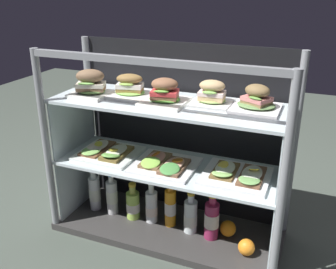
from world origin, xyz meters
TOP-DOWN VIEW (x-y plane):
  - ground_plane at (0.00, 0.00)m, footprint 6.00×6.00m
  - case_base_deck at (0.00, 0.00)m, footprint 1.12×0.42m
  - case_frame at (0.00, 0.11)m, footprint 1.12×0.42m
  - riser_lower_tier at (0.00, 0.00)m, footprint 1.05×0.35m
  - shelf_lower_glass at (0.00, 0.00)m, footprint 1.07×0.37m
  - riser_upper_tier at (0.00, 0.00)m, footprint 1.05×0.35m
  - shelf_upper_glass at (0.00, 0.00)m, footprint 1.07×0.37m
  - plated_roll_sandwich_center at (-0.37, -0.04)m, footprint 0.17×0.17m
  - plated_roll_sandwich_far_left at (-0.20, 0.02)m, footprint 0.20×0.20m
  - plated_roll_sandwich_mid_right at (-0.01, -0.03)m, footprint 0.19×0.19m
  - plated_roll_sandwich_mid_left at (0.19, 0.04)m, footprint 0.17×0.17m
  - plated_roll_sandwich_near_left_corner at (0.38, 0.04)m, footprint 0.20×0.20m
  - open_sandwich_tray_near_left_corner at (-0.32, -0.01)m, footprint 0.29×0.27m
  - open_sandwich_tray_mid_right at (-0.00, -0.03)m, footprint 0.29×0.27m
  - open_sandwich_tray_far_left at (0.33, -0.01)m, footprint 0.29×0.27m
  - juice_bottle_tucked_behind at (-0.43, -0.00)m, footprint 0.06×0.06m
  - juice_bottle_back_center at (-0.32, 0.00)m, footprint 0.06×0.06m
  - juice_bottle_front_middle at (-0.20, 0.00)m, footprint 0.07×0.07m
  - juice_bottle_near_post at (-0.09, 0.01)m, footprint 0.06×0.06m
  - juice_bottle_front_right_end at (0.01, 0.01)m, footprint 0.06×0.06m
  - juice_bottle_front_fourth at (0.12, 0.00)m, footprint 0.07×0.07m
  - juice_bottle_front_second at (0.23, -0.01)m, footprint 0.07×0.07m
  - orange_fruit_beside_bottles at (0.41, -0.07)m, footprint 0.08×0.08m
  - orange_fruit_near_left_post at (0.30, 0.04)m, footprint 0.08×0.08m

SIDE VIEW (x-z plane):
  - ground_plane at x=0.00m, z-range -0.02..0.00m
  - case_base_deck at x=0.00m, z-range 0.00..0.04m
  - orange_fruit_beside_bottles at x=0.41m, z-range 0.04..0.11m
  - orange_fruit_near_left_post at x=0.30m, z-range 0.04..0.11m
  - juice_bottle_front_middle at x=-0.20m, z-range 0.01..0.21m
  - juice_bottle_front_fourth at x=0.12m, z-range 0.01..0.23m
  - juice_bottle_near_post at x=-0.09m, z-range 0.01..0.23m
  - juice_bottle_tucked_behind at x=-0.43m, z-range 0.02..0.25m
  - juice_bottle_back_center at x=-0.32m, z-range 0.02..0.25m
  - juice_bottle_front_second at x=0.23m, z-range 0.02..0.26m
  - juice_bottle_front_right_end at x=0.01m, z-range 0.02..0.26m
  - riser_lower_tier at x=0.00m, z-range 0.04..0.37m
  - shelf_lower_glass at x=0.00m, z-range 0.37..0.38m
  - open_sandwich_tray_mid_right at x=0.00m, z-range 0.37..0.43m
  - open_sandwich_tray_near_left_corner at x=-0.32m, z-range 0.37..0.43m
  - open_sandwich_tray_far_left at x=0.33m, z-range 0.37..0.43m
  - case_frame at x=0.00m, z-range 0.04..0.97m
  - riser_upper_tier at x=0.00m, z-range 0.38..0.68m
  - shelf_upper_glass at x=0.00m, z-range 0.68..0.69m
  - plated_roll_sandwich_far_left at x=-0.20m, z-range 0.68..0.78m
  - plated_roll_sandwich_near_left_corner at x=0.38m, z-range 0.67..0.78m
  - plated_roll_sandwich_mid_left at x=0.19m, z-range 0.68..0.79m
  - plated_roll_sandwich_mid_right at x=-0.01m, z-range 0.68..0.79m
  - plated_roll_sandwich_center at x=-0.37m, z-range 0.68..0.81m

